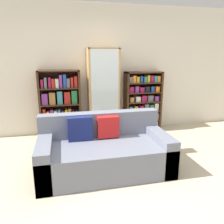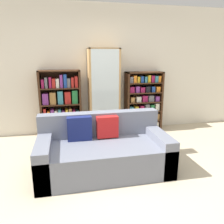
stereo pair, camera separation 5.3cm
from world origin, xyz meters
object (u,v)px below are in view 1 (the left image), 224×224
(wine_bottle, at_px, (141,137))
(bookshelf_left, at_px, (60,105))
(couch, at_px, (104,151))
(display_cabinet, at_px, (103,93))
(bookshelf_right, at_px, (143,102))

(wine_bottle, bearing_deg, bookshelf_left, 150.02)
(couch, xyz_separation_m, display_cabinet, (0.30, 1.59, 0.61))
(display_cabinet, xyz_separation_m, wine_bottle, (0.57, -0.83, -0.74))
(couch, bearing_deg, wine_bottle, 41.22)
(bookshelf_left, relative_size, wine_bottle, 3.57)
(bookshelf_right, height_order, wine_bottle, bookshelf_right)
(couch, xyz_separation_m, wine_bottle, (0.87, 0.76, -0.13))
(couch, bearing_deg, display_cabinet, 79.38)
(display_cabinet, bearing_deg, couch, -100.62)
(display_cabinet, height_order, bookshelf_right, display_cabinet)
(bookshelf_left, relative_size, bookshelf_right, 1.05)
(wine_bottle, bearing_deg, display_cabinet, 124.29)
(couch, height_order, wine_bottle, couch)
(bookshelf_left, height_order, display_cabinet, display_cabinet)
(couch, distance_m, bookshelf_right, 2.04)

